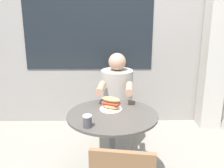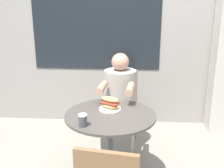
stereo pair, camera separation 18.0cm
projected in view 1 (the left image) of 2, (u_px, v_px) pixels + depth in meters
The scene contains 7 objects.
storefront_wall at pixel (110, 21), 3.42m from camera, with size 8.00×0.09×2.80m.
lattice_pillar at pixel (216, 38), 3.31m from camera, with size 0.27×0.27×2.40m.
cafe_table at pixel (112, 134), 2.24m from camera, with size 0.76×0.76×0.72m.
diner_chair at pixel (117, 99), 3.11m from camera, with size 0.42×0.42×0.87m.
seated_diner at pixel (117, 113), 2.79m from camera, with size 0.38×0.61×1.13m.
sandwich_on_plate at pixel (111, 104), 2.27m from camera, with size 0.20×0.20×0.12m.
drink_cup at pixel (87, 121), 1.94m from camera, with size 0.07×0.07×0.09m.
Camera 1 is at (-0.03, -2.02, 1.58)m, focal length 42.00 mm.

